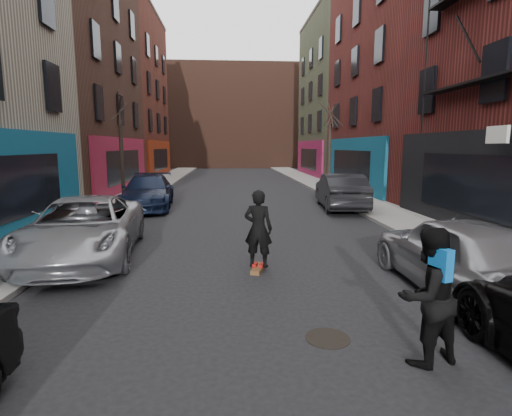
{
  "coord_description": "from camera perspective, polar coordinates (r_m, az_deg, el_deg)",
  "views": [
    {
      "loc": [
        -0.73,
        -3.12,
        2.97
      ],
      "look_at": [
        -0.12,
        5.69,
        1.6
      ],
      "focal_mm": 28.0,
      "sensor_mm": 36.0,
      "label": 1
    }
  ],
  "objects": [
    {
      "name": "pedestrian",
      "position": [
        6.01,
        23.33,
        -11.46
      ],
      "size": [
        1.1,
        0.97,
        1.91
      ],
      "rotation": [
        0.0,
        0.0,
        3.44
      ],
      "color": "black",
      "rests_on": "ground"
    },
    {
      "name": "building_far",
      "position": [
        59.27,
        -3.33,
        12.71
      ],
      "size": [
        40.0,
        10.0,
        14.0
      ],
      "primitive_type": "cube",
      "color": "#47281E",
      "rests_on": "ground"
    },
    {
      "name": "parked_left_end",
      "position": [
        19.92,
        -15.16,
        2.27
      ],
      "size": [
        2.72,
        5.71,
        1.61
      ],
      "primitive_type": "imported",
      "rotation": [
        0.0,
        0.0,
        0.09
      ],
      "color": "black",
      "rests_on": "ground"
    },
    {
      "name": "sidewalk_right",
      "position": [
        33.98,
        7.92,
        3.84
      ],
      "size": [
        2.5,
        84.0,
        0.13
      ],
      "primitive_type": "cube",
      "color": "gray",
      "rests_on": "ground"
    },
    {
      "name": "sidewalk_left",
      "position": [
        33.71,
        -13.4,
        3.64
      ],
      "size": [
        2.5,
        84.0,
        0.13
      ],
      "primitive_type": "cube",
      "color": "gray",
      "rests_on": "ground"
    },
    {
      "name": "skateboarder",
      "position": [
        9.49,
        0.33,
        -2.97
      ],
      "size": [
        0.78,
        0.62,
        1.87
      ],
      "primitive_type": "imported",
      "rotation": [
        0.0,
        0.0,
        2.86
      ],
      "color": "black",
      "rests_on": "skateboard"
    },
    {
      "name": "parked_right_far",
      "position": [
        9.17,
        26.84,
        -5.78
      ],
      "size": [
        1.93,
        4.76,
        1.62
      ],
      "primitive_type": "imported",
      "rotation": [
        0.0,
        0.0,
        3.14
      ],
      "color": "gray",
      "rests_on": "ground"
    },
    {
      "name": "tree_left_far",
      "position": [
        21.83,
        -18.74,
        9.44
      ],
      "size": [
        2.0,
        2.0,
        6.5
      ],
      "primitive_type": null,
      "color": "black",
      "rests_on": "sidewalk_left"
    },
    {
      "name": "parked_right_end",
      "position": [
        19.43,
        11.99,
        2.37
      ],
      "size": [
        2.27,
        5.31,
        1.7
      ],
      "primitive_type": "imported",
      "rotation": [
        0.0,
        0.0,
        3.05
      ],
      "color": "black",
      "rests_on": "ground"
    },
    {
      "name": "tree_right_far",
      "position": [
        28.0,
        10.52,
        9.82
      ],
      "size": [
        2.0,
        2.0,
        6.8
      ],
      "primitive_type": null,
      "color": "black",
      "rests_on": "sidewalk_right"
    },
    {
      "name": "manhole",
      "position": [
        6.65,
        10.2,
        -17.82
      ],
      "size": [
        0.72,
        0.72,
        0.01
      ],
      "primitive_type": "cylinder",
      "rotation": [
        0.0,
        0.0,
        -0.03
      ],
      "color": "black",
      "rests_on": "ground"
    },
    {
      "name": "skateboard",
      "position": [
        9.74,
        0.32,
        -8.63
      ],
      "size": [
        0.44,
        0.83,
        0.1
      ],
      "primitive_type": "cube",
      "rotation": [
        0.0,
        0.0,
        -0.29
      ],
      "color": "brown",
      "rests_on": "ground"
    },
    {
      "name": "parked_left_far",
      "position": [
        11.63,
        -23.36,
        -2.63
      ],
      "size": [
        3.34,
        6.09,
        1.62
      ],
      "primitive_type": "imported",
      "rotation": [
        0.0,
        0.0,
        0.12
      ],
      "color": "#92949A",
      "rests_on": "ground"
    }
  ]
}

